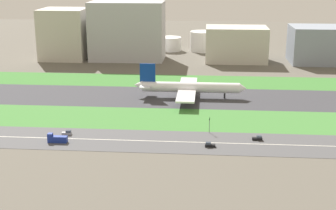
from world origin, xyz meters
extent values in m
plane|color=#5B564C|center=(0.00, 0.00, 0.00)|extent=(800.00, 800.00, 0.00)
cube|color=#38383D|center=(0.00, 0.00, 0.05)|extent=(280.00, 46.00, 0.10)
cube|color=#3D7A33|center=(0.00, 41.00, 0.05)|extent=(280.00, 36.00, 0.10)
cube|color=#427F38|center=(0.00, -41.00, 0.05)|extent=(280.00, 36.00, 0.10)
cube|color=#4C4C4F|center=(0.00, -73.00, 0.05)|extent=(280.00, 28.00, 0.10)
cube|color=silver|center=(0.00, -73.00, 0.11)|extent=(266.00, 0.50, 0.01)
cylinder|color=white|center=(16.93, 0.00, 6.30)|extent=(56.00, 6.00, 6.00)
cone|color=white|center=(46.93, 0.00, 6.30)|extent=(4.00, 5.70, 5.70)
cone|color=white|center=(-13.57, 0.00, 7.10)|extent=(5.00, 5.40, 5.40)
cube|color=navy|center=(-8.07, 0.00, 14.30)|extent=(9.00, 0.80, 11.00)
cube|color=white|center=(-9.07, 0.00, 7.30)|extent=(6.00, 16.00, 0.60)
cube|color=white|center=(14.93, 15.00, 5.10)|extent=(10.00, 26.00, 1.00)
cylinder|color=gray|center=(15.93, 9.00, 2.90)|extent=(5.00, 3.20, 3.20)
cube|color=white|center=(14.93, -15.00, 5.10)|extent=(10.00, 26.00, 1.00)
cylinder|color=gray|center=(15.93, -9.00, 2.90)|extent=(5.00, 3.20, 3.20)
cylinder|color=black|center=(36.53, 0.00, 1.70)|extent=(1.00, 1.00, 3.20)
cylinder|color=black|center=(12.93, 3.50, 1.70)|extent=(1.00, 1.00, 3.20)
cylinder|color=black|center=(12.93, -3.50, 1.70)|extent=(1.00, 1.00, 3.20)
cube|color=black|center=(48.79, -68.00, 0.65)|extent=(4.40, 1.80, 1.10)
cube|color=#333D4C|center=(49.59, -68.00, 1.65)|extent=(2.20, 1.66, 0.90)
cube|color=navy|center=(-37.92, -78.00, 1.50)|extent=(8.40, 2.50, 2.80)
cube|color=navy|center=(-41.12, -78.00, 3.50)|extent=(2.00, 2.30, 1.20)
cube|color=#99999E|center=(-36.80, -68.00, 0.65)|extent=(4.40, 1.80, 1.10)
cube|color=#333D4C|center=(-36.00, -68.00, 1.65)|extent=(2.20, 1.66, 0.90)
cube|color=black|center=(28.13, -78.00, 0.65)|extent=(4.40, 1.80, 1.10)
cube|color=#333D4C|center=(27.33, -78.00, 1.65)|extent=(2.20, 1.66, 0.90)
cylinder|color=#4C4C51|center=(27.74, -60.00, 3.10)|extent=(0.24, 0.24, 6.00)
cube|color=black|center=(27.74, -60.00, 6.70)|extent=(0.36, 0.36, 1.20)
sphere|color=#19D826|center=(27.74, -60.20, 7.00)|extent=(0.24, 0.24, 0.24)
cube|color=beige|center=(-90.00, 114.00, 20.24)|extent=(36.11, 36.04, 40.47)
cube|color=#B2B2B7|center=(-38.44, 114.00, 23.20)|extent=(58.73, 32.19, 46.40)
cube|color=beige|center=(48.72, 114.00, 13.66)|extent=(48.09, 32.46, 27.32)
cube|color=gray|center=(117.37, 114.00, 14.16)|extent=(52.79, 38.05, 28.32)
cylinder|color=silver|center=(-7.80, 159.00, 6.07)|extent=(20.76, 20.76, 12.14)
cylinder|color=silver|center=(22.26, 159.00, 8.78)|extent=(23.59, 23.59, 17.57)
cylinder|color=silver|center=(57.19, 159.00, 8.52)|extent=(21.22, 21.22, 17.04)
camera|label=1|loc=(26.00, -269.58, 74.21)|focal=51.48mm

